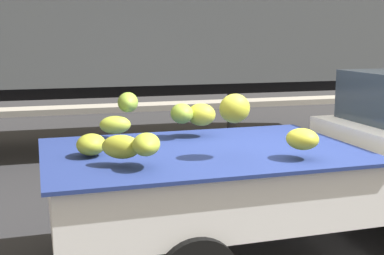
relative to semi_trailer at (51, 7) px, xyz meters
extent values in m
cube|color=gray|center=(1.78, 4.57, -2.46)|extent=(80.00, 0.80, 0.16)
cube|color=white|center=(1.11, -5.29, -1.96)|extent=(2.64, 1.72, 0.08)
cube|color=white|center=(1.10, -4.47, -1.70)|extent=(2.62, 0.08, 0.44)
cube|color=white|center=(1.12, -6.11, -1.70)|extent=(2.62, 0.08, 0.44)
cube|color=white|center=(2.39, -5.27, -1.70)|extent=(0.07, 1.69, 0.44)
cube|color=white|center=(-0.18, -5.30, -1.70)|extent=(0.07, 1.69, 0.44)
cube|color=#B21914|center=(1.10, -4.44, -1.74)|extent=(2.51, 0.04, 0.07)
cube|color=navy|center=(1.11, -5.29, -1.47)|extent=(2.76, 1.84, 0.03)
ellipsoid|color=gold|center=(1.78, -5.85, -1.29)|extent=(0.31, 0.33, 0.17)
ellipsoid|color=olive|center=(0.56, -4.70, -1.09)|extent=(0.26, 0.40, 0.19)
ellipsoid|color=#99AA31|center=(0.41, -4.84, -1.28)|extent=(0.31, 0.23, 0.16)
ellipsoid|color=#A2A72B|center=(0.35, -5.66, -1.31)|extent=(0.36, 0.31, 0.18)
ellipsoid|color=gold|center=(1.27, -4.74, -1.24)|extent=(0.38, 0.37, 0.22)
ellipsoid|color=#9AA52C|center=(0.15, -5.29, -1.36)|extent=(0.31, 0.35, 0.18)
ellipsoid|color=olive|center=(1.07, -4.76, -1.22)|extent=(0.27, 0.34, 0.19)
ellipsoid|color=#94A22C|center=(0.52, -5.79, -1.27)|extent=(0.29, 0.39, 0.17)
ellipsoid|color=gold|center=(1.26, -5.67, -1.05)|extent=(0.32, 0.30, 0.24)
cylinder|color=black|center=(3.64, -4.44, -2.22)|extent=(0.64, 0.21, 0.64)
cylinder|color=black|center=(0.79, -4.48, -2.22)|extent=(0.64, 0.21, 0.64)
cube|color=#4C5156|center=(0.07, 0.00, 0.06)|extent=(12.02, 2.57, 2.70)
cube|color=black|center=(0.07, 0.00, -1.44)|extent=(11.04, 0.47, 0.30)
cylinder|color=#38383A|center=(3.37, -0.02, -1.92)|extent=(0.18, 0.18, 1.25)
camera|label=1|loc=(-0.20, -9.48, -0.47)|focal=48.09mm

